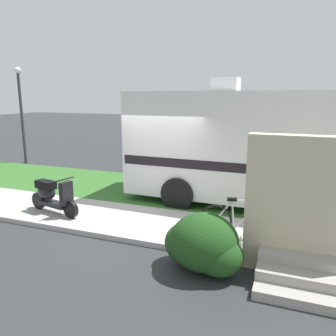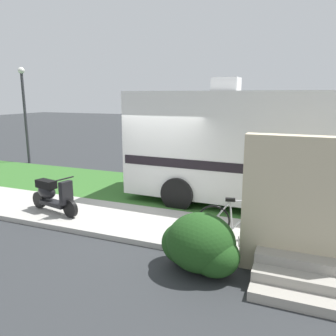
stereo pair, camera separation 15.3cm
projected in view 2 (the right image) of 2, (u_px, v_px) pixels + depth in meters
The scene contains 13 objects.
ground_plane at pixel (156, 209), 9.08m from camera, with size 80.00×80.00×0.00m, color #2D3033.
sidewalk at pixel (135, 222), 7.99m from camera, with size 24.00×2.00×0.12m.
grass_strip at pixel (176, 193), 10.43m from camera, with size 24.00×3.40×0.08m.
motorhome_rv at pixel (268, 145), 8.92m from camera, with size 7.37×2.79×3.63m.
scooter at pixel (52, 195), 8.43m from camera, with size 1.65×0.62×0.97m.
bicycle at pixel (239, 221), 6.88m from camera, with size 1.68×0.52×0.90m.
pickup_truck_near at pixel (305, 152), 12.67m from camera, with size 5.19×2.19×1.71m.
pickup_truck_far at pixel (256, 138), 16.91m from camera, with size 5.11×2.14×1.72m.
porch_steps at pixel (303, 224), 5.46m from camera, with size 2.00×1.26×2.40m.
bush_by_porch at pixel (200, 245), 5.80m from camera, with size 1.45×1.09×1.03m.
bottle_green at pixel (271, 232), 7.03m from camera, with size 0.06×0.06×0.24m.
bottle_spare at pixel (294, 232), 6.98m from camera, with size 0.06×0.06×0.26m.
street_lamp_post at pixel (24, 106), 14.71m from camera, with size 0.28×0.28×4.20m.
Camera 2 is at (3.55, -7.88, 3.03)m, focal length 35.84 mm.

